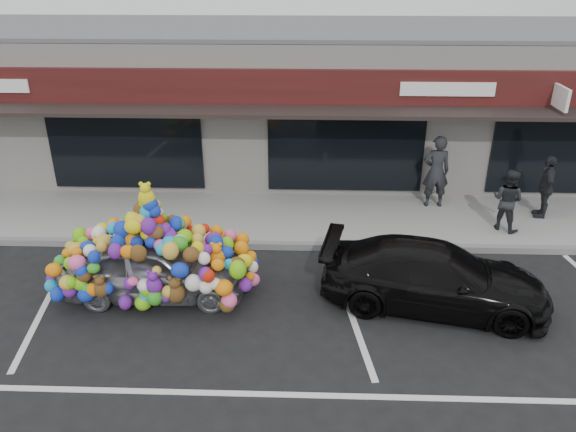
{
  "coord_description": "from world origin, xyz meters",
  "views": [
    {
      "loc": [
        1.93,
        -9.06,
        6.3
      ],
      "look_at": [
        1.58,
        1.4,
        1.37
      ],
      "focal_mm": 35.0,
      "sensor_mm": 36.0,
      "label": 1
    }
  ],
  "objects_px": {
    "black_sedan": "(434,277)",
    "pedestrian_c": "(546,187)",
    "pedestrian_b": "(507,200)",
    "toy_car": "(154,260)",
    "pedestrian_a": "(436,172)"
  },
  "relations": [
    {
      "from": "black_sedan",
      "to": "pedestrian_c",
      "type": "bearing_deg",
      "value": -31.06
    },
    {
      "from": "pedestrian_b",
      "to": "toy_car",
      "type": "bearing_deg",
      "value": 61.89
    },
    {
      "from": "toy_car",
      "to": "pedestrian_c",
      "type": "relative_size",
      "value": 2.46
    },
    {
      "from": "pedestrian_a",
      "to": "pedestrian_c",
      "type": "bearing_deg",
      "value": 165.26
    },
    {
      "from": "toy_car",
      "to": "pedestrian_b",
      "type": "relative_size",
      "value": 2.59
    },
    {
      "from": "black_sedan",
      "to": "pedestrian_c",
      "type": "relative_size",
      "value": 2.68
    },
    {
      "from": "toy_car",
      "to": "pedestrian_c",
      "type": "distance_m",
      "value": 9.75
    },
    {
      "from": "black_sedan",
      "to": "pedestrian_c",
      "type": "distance_m",
      "value": 5.27
    },
    {
      "from": "pedestrian_b",
      "to": "pedestrian_c",
      "type": "height_order",
      "value": "pedestrian_c"
    },
    {
      "from": "black_sedan",
      "to": "pedestrian_b",
      "type": "bearing_deg",
      "value": -25.71
    },
    {
      "from": "pedestrian_a",
      "to": "pedestrian_c",
      "type": "distance_m",
      "value": 2.71
    },
    {
      "from": "pedestrian_a",
      "to": "pedestrian_b",
      "type": "height_order",
      "value": "pedestrian_a"
    },
    {
      "from": "pedestrian_a",
      "to": "pedestrian_b",
      "type": "bearing_deg",
      "value": 134.35
    },
    {
      "from": "pedestrian_c",
      "to": "toy_car",
      "type": "bearing_deg",
      "value": -56.37
    },
    {
      "from": "pedestrian_a",
      "to": "pedestrian_c",
      "type": "relative_size",
      "value": 1.19
    }
  ]
}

